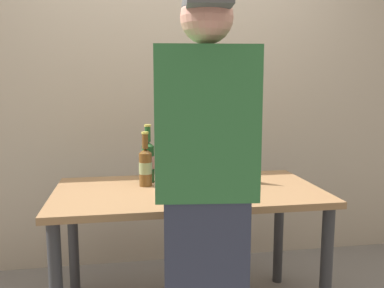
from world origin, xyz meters
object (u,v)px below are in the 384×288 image
at_px(laptop, 218,177).
at_px(beer_bottle_dark, 146,166).
at_px(beer_bottle_amber, 165,164).
at_px(beer_bottle_green, 148,160).
at_px(person_figure, 206,202).
at_px(coffee_mug, 162,182).

xyz_separation_m(laptop, beer_bottle_dark, (-0.41, 0.06, 0.07)).
distance_m(beer_bottle_dark, beer_bottle_amber, 0.11).
relative_size(beer_bottle_green, person_figure, 0.20).
xyz_separation_m(laptop, coffee_mug, (-0.33, -0.05, -0.00)).
xyz_separation_m(beer_bottle_dark, person_figure, (0.19, -0.76, -0.00)).
bearing_deg(person_figure, laptop, 72.96).
bearing_deg(coffee_mug, beer_bottle_amber, 77.52).
distance_m(beer_bottle_green, person_figure, 0.87).
xyz_separation_m(beer_bottle_dark, beer_bottle_green, (0.02, 0.09, 0.01)).
distance_m(beer_bottle_dark, beer_bottle_green, 0.10).
height_order(laptop, beer_bottle_green, beer_bottle_green).
bearing_deg(beer_bottle_green, beer_bottle_dark, -102.43).
height_order(laptop, person_figure, person_figure).
bearing_deg(beer_bottle_amber, person_figure, -83.83).
distance_m(beer_bottle_green, beer_bottle_amber, 0.12).
xyz_separation_m(beer_bottle_dark, beer_bottle_amber, (0.11, 0.01, 0.00)).
bearing_deg(coffee_mug, beer_bottle_dark, 126.99).
relative_size(beer_bottle_dark, coffee_mug, 2.96).
xyz_separation_m(beer_bottle_dark, coffee_mug, (0.08, -0.11, -0.07)).
bearing_deg(beer_bottle_dark, coffee_mug, -53.01).
bearing_deg(person_figure, coffee_mug, 99.65).
bearing_deg(laptop, coffee_mug, -170.74).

